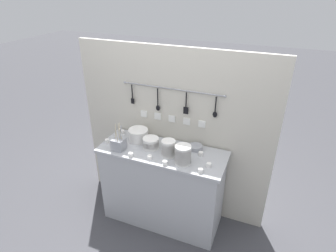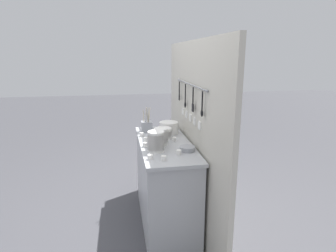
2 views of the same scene
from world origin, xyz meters
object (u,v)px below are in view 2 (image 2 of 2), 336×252
object	(u,v)px
bowl_stack_nested_right	(156,141)
cup_edge_far	(142,135)
cup_by_caddy	(146,139)
cup_mid_row	(151,126)
plate_stack	(169,128)
cup_beside_plates	(164,158)
cup_edge_near	(174,139)
cup_front_left	(179,152)
cup_front_right	(170,126)
bowl_stack_tall_left	(161,137)
cup_back_right	(145,145)
steel_mixing_bowl	(187,149)
cup_back_left	(150,157)
cutlery_caddy	(147,126)
bowl_stack_wide_centre	(164,133)

from	to	relation	value
bowl_stack_nested_right	cup_edge_far	size ratio (longest dim) A/B	4.15
cup_by_caddy	cup_mid_row	world-z (taller)	same
plate_stack	cup_beside_plates	xyz separation A→B (m)	(0.80, -0.18, -0.04)
plate_stack	cup_edge_near	distance (m)	0.30
cup_front_left	cup_edge_far	bearing A→B (deg)	-156.53
cup_edge_far	cup_by_caddy	bearing A→B (deg)	8.38
cup_edge_far	cup_edge_near	world-z (taller)	same
cup_edge_near	plate_stack	bearing A→B (deg)	-179.64
cup_front_right	bowl_stack_tall_left	bearing A→B (deg)	-18.19
plate_stack	cup_mid_row	bearing A→B (deg)	-148.50
cup_beside_plates	cup_mid_row	bearing A→B (deg)	179.08
cup_edge_near	bowl_stack_nested_right	bearing A→B (deg)	-38.95
bowl_stack_nested_right	cup_edge_far	xyz separation A→B (m)	(-0.49, -0.08, -0.07)
cup_beside_plates	cup_back_right	size ratio (longest dim) A/B	1.00
bowl_stack_nested_right	cup_beside_plates	distance (m)	0.25
plate_stack	cup_front_right	bearing A→B (deg)	165.65
cup_front_left	cup_edge_near	bearing A→B (deg)	174.57
bowl_stack_tall_left	cup_beside_plates	distance (m)	0.41
steel_mixing_bowl	cup_by_caddy	xyz separation A→B (m)	(-0.34, -0.33, -0.00)
bowl_stack_tall_left	bowl_stack_nested_right	bearing A→B (deg)	-22.04
cup_front_right	cup_mid_row	bearing A→B (deg)	-101.00
cup_front_left	cup_back_left	bearing A→B (deg)	-74.33
bowl_stack_nested_right	cup_edge_far	bearing A→B (deg)	-170.25
bowl_stack_tall_left	plate_stack	bearing A→B (deg)	159.66
cup_by_caddy	cup_edge_far	bearing A→B (deg)	-171.62
plate_stack	cup_beside_plates	size ratio (longest dim) A/B	4.67
cup_beside_plates	steel_mixing_bowl	bearing A→B (deg)	129.40
plate_stack	cup_mid_row	distance (m)	0.32
cup_back_left	cup_by_caddy	world-z (taller)	same
bowl_stack_nested_right	cup_back_left	bearing A→B (deg)	-21.33
plate_stack	cutlery_caddy	world-z (taller)	cutlery_caddy
steel_mixing_bowl	cup_edge_far	bearing A→B (deg)	-145.80
bowl_stack_wide_centre	steel_mixing_bowl	distance (m)	0.44
cup_edge_near	cup_mid_row	xyz separation A→B (m)	(-0.57, -0.17, 0.00)
cup_beside_plates	cup_front_left	distance (m)	0.19
bowl_stack_tall_left	cup_back_left	world-z (taller)	bowl_stack_tall_left
plate_stack	cup_front_left	world-z (taller)	plate_stack
plate_stack	cup_beside_plates	world-z (taller)	plate_stack
cup_edge_far	cup_by_caddy	size ratio (longest dim) A/B	1.00
steel_mixing_bowl	cup_front_left	distance (m)	0.12
bowl_stack_nested_right	cup_back_left	size ratio (longest dim) A/B	4.15
cup_edge_far	cup_back_left	xyz separation A→B (m)	(0.68, 0.01, 0.00)
cutlery_caddy	cup_edge_far	bearing A→B (deg)	-22.14
cup_front_right	cup_back_right	distance (m)	0.74
steel_mixing_bowl	cup_front_right	bearing A→B (deg)	-179.96
cutlery_caddy	cup_beside_plates	world-z (taller)	cutlery_caddy
bowl_stack_wide_centre	cup_beside_plates	bearing A→B (deg)	-9.17
bowl_stack_tall_left	cup_beside_plates	bearing A→B (deg)	-5.32
cup_by_caddy	cup_front_left	distance (m)	0.49
cutlery_caddy	cup_by_caddy	bearing A→B (deg)	-6.66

